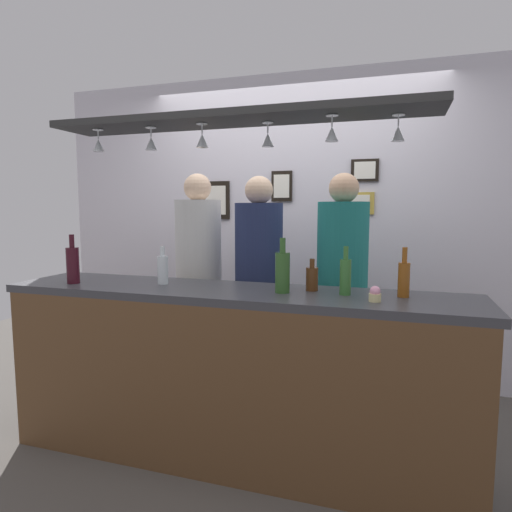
# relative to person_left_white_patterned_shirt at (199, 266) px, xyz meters

# --- Properties ---
(ground_plane) EXTENTS (8.00, 8.00, 0.00)m
(ground_plane) POSITION_rel_person_left_white_patterned_shirt_xyz_m (0.52, -0.31, -1.04)
(ground_plane) COLOR #4C4742
(back_wall) EXTENTS (4.40, 0.06, 2.60)m
(back_wall) POSITION_rel_person_left_white_patterned_shirt_xyz_m (0.52, 0.79, 0.26)
(back_wall) COLOR silver
(back_wall) RESTS_ON ground_plane
(bar_counter) EXTENTS (2.70, 0.55, 1.01)m
(bar_counter) POSITION_rel_person_left_white_patterned_shirt_xyz_m (0.52, -0.82, -0.36)
(bar_counter) COLOR #38383D
(bar_counter) RESTS_ON ground_plane
(overhead_glass_rack) EXTENTS (2.20, 0.36, 0.04)m
(overhead_glass_rack) POSITION_rel_person_left_white_patterned_shirt_xyz_m (0.52, -0.61, 0.92)
(overhead_glass_rack) COLOR black
(hanging_wineglass_far_left) EXTENTS (0.07, 0.07, 0.13)m
(hanging_wineglass_far_left) POSITION_rel_person_left_white_patterned_shirt_xyz_m (-0.35, -0.66, 0.81)
(hanging_wineglass_far_left) COLOR silver
(hanging_wineglass_far_left) RESTS_ON overhead_glass_rack
(hanging_wineglass_left) EXTENTS (0.07, 0.07, 0.13)m
(hanging_wineglass_left) POSITION_rel_person_left_white_patterned_shirt_xyz_m (-0.00, -0.62, 0.81)
(hanging_wineglass_left) COLOR silver
(hanging_wineglass_left) RESTS_ON overhead_glass_rack
(hanging_wineglass_center_left) EXTENTS (0.07, 0.07, 0.13)m
(hanging_wineglass_center_left) POSITION_rel_person_left_white_patterned_shirt_xyz_m (0.33, -0.63, 0.81)
(hanging_wineglass_center_left) COLOR silver
(hanging_wineglass_center_left) RESTS_ON overhead_glass_rack
(hanging_wineglass_center) EXTENTS (0.07, 0.07, 0.13)m
(hanging_wineglass_center) POSITION_rel_person_left_white_patterned_shirt_xyz_m (0.70, -0.55, 0.81)
(hanging_wineglass_center) COLOR silver
(hanging_wineglass_center) RESTS_ON overhead_glass_rack
(hanging_wineglass_center_right) EXTENTS (0.07, 0.07, 0.13)m
(hanging_wineglass_center_right) POSITION_rel_person_left_white_patterned_shirt_xyz_m (1.07, -0.64, 0.81)
(hanging_wineglass_center_right) COLOR silver
(hanging_wineglass_center_right) RESTS_ON overhead_glass_rack
(hanging_wineglass_right) EXTENTS (0.07, 0.07, 0.13)m
(hanging_wineglass_right) POSITION_rel_person_left_white_patterned_shirt_xyz_m (1.39, -0.55, 0.81)
(hanging_wineglass_right) COLOR silver
(hanging_wineglass_right) RESTS_ON overhead_glass_rack
(person_left_white_patterned_shirt) EXTENTS (0.34, 0.34, 1.72)m
(person_left_white_patterned_shirt) POSITION_rel_person_left_white_patterned_shirt_xyz_m (0.00, 0.00, 0.00)
(person_left_white_patterned_shirt) COLOR #2D334C
(person_left_white_patterned_shirt) RESTS_ON ground_plane
(person_middle_navy_shirt) EXTENTS (0.34, 0.34, 1.69)m
(person_middle_navy_shirt) POSITION_rel_person_left_white_patterned_shirt_xyz_m (0.47, 0.00, -0.02)
(person_middle_navy_shirt) COLOR #2D334C
(person_middle_navy_shirt) RESTS_ON ground_plane
(person_right_teal_shirt) EXTENTS (0.34, 0.34, 1.70)m
(person_right_teal_shirt) POSITION_rel_person_left_white_patterned_shirt_xyz_m (1.06, 0.00, -0.01)
(person_right_teal_shirt) COLOR #2D334C
(person_right_teal_shirt) RESTS_ON ground_plane
(bottle_soda_clear) EXTENTS (0.06, 0.06, 0.23)m
(bottle_soda_clear) POSITION_rel_person_left_white_patterned_shirt_xyz_m (0.06, -0.63, 0.06)
(bottle_soda_clear) COLOR silver
(bottle_soda_clear) RESTS_ON bar_counter
(bottle_wine_dark_red) EXTENTS (0.08, 0.08, 0.30)m
(bottle_wine_dark_red) POSITION_rel_person_left_white_patterned_shirt_xyz_m (-0.48, -0.77, 0.09)
(bottle_wine_dark_red) COLOR #380F19
(bottle_wine_dark_red) RESTS_ON bar_counter
(bottle_beer_brown_stubby) EXTENTS (0.07, 0.07, 0.18)m
(bottle_beer_brown_stubby) POSITION_rel_person_left_white_patterned_shirt_xyz_m (0.96, -0.56, 0.04)
(bottle_beer_brown_stubby) COLOR #512D14
(bottle_beer_brown_stubby) RESTS_ON bar_counter
(bottle_beer_green_import) EXTENTS (0.06, 0.06, 0.26)m
(bottle_beer_green_import) POSITION_rel_person_left_white_patterned_shirt_xyz_m (1.15, -0.63, 0.07)
(bottle_beer_green_import) COLOR #336B2D
(bottle_beer_green_import) RESTS_ON bar_counter
(bottle_champagne_green) EXTENTS (0.08, 0.08, 0.30)m
(bottle_champagne_green) POSITION_rel_person_left_white_patterned_shirt_xyz_m (0.82, -0.67, 0.09)
(bottle_champagne_green) COLOR #2D5623
(bottle_champagne_green) RESTS_ON bar_counter
(bottle_beer_amber_tall) EXTENTS (0.06, 0.06, 0.26)m
(bottle_beer_amber_tall) POSITION_rel_person_left_white_patterned_shirt_xyz_m (1.44, -0.59, 0.07)
(bottle_beer_amber_tall) COLOR brown
(bottle_beer_amber_tall) RESTS_ON bar_counter
(cupcake) EXTENTS (0.06, 0.06, 0.08)m
(cupcake) POSITION_rel_person_left_white_patterned_shirt_xyz_m (1.31, -0.75, 0.01)
(cupcake) COLOR beige
(cupcake) RESTS_ON bar_counter
(picture_frame_crest) EXTENTS (0.18, 0.02, 0.26)m
(picture_frame_crest) POSITION_rel_person_left_white_patterned_shirt_xyz_m (0.45, 0.74, 0.61)
(picture_frame_crest) COLOR black
(picture_frame_crest) RESTS_ON back_wall
(picture_frame_lower_pair) EXTENTS (0.30, 0.02, 0.18)m
(picture_frame_lower_pair) POSITION_rel_person_left_white_patterned_shirt_xyz_m (1.07, 0.74, 0.47)
(picture_frame_lower_pair) COLOR #B29338
(picture_frame_lower_pair) RESTS_ON back_wall
(picture_frame_upper_small) EXTENTS (0.22, 0.02, 0.18)m
(picture_frame_upper_small) POSITION_rel_person_left_white_patterned_shirt_xyz_m (1.14, 0.74, 0.73)
(picture_frame_upper_small) COLOR black
(picture_frame_upper_small) RESTS_ON back_wall
(picture_frame_caricature) EXTENTS (0.26, 0.02, 0.34)m
(picture_frame_caricature) POSITION_rel_person_left_white_patterned_shirt_xyz_m (-0.17, 0.74, 0.50)
(picture_frame_caricature) COLOR black
(picture_frame_caricature) RESTS_ON back_wall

